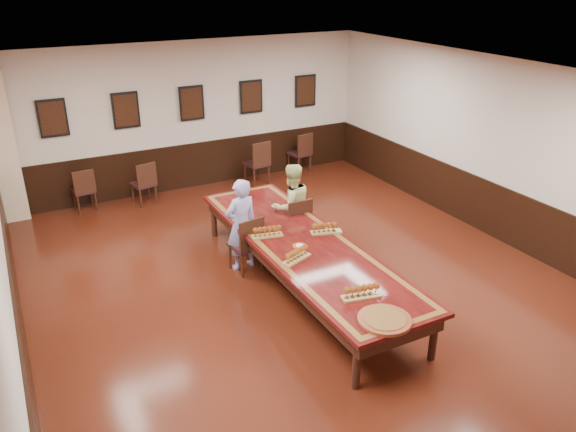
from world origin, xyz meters
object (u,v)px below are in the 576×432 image
chair_woman (294,223)px  carved_platter (385,320)px  spare_chair_c (257,162)px  spare_chair_b (143,183)px  person_woman (291,206)px  person_man (241,225)px  spare_chair_a (83,189)px  chair_man (245,243)px  spare_chair_d (300,152)px  conference_table (303,251)px

chair_woman → carved_platter: (-0.65, -3.44, 0.28)m
chair_woman → spare_chair_c: (0.79, 3.27, 0.02)m
spare_chair_b → spare_chair_c: 2.59m
person_woman → carved_platter: bearing=78.4°
person_woman → person_man: bearing=14.8°
spare_chair_a → person_woman: size_ratio=0.59×
chair_man → person_woman: person_woman is taller
chair_man → person_man: 0.31m
spare_chair_a → spare_chair_c: spare_chair_c is taller
spare_chair_a → person_woman: 4.53m
chair_man → person_man: person_man is taller
spare_chair_a → person_man: size_ratio=0.58×
spare_chair_a → spare_chair_d: (5.03, 0.04, 0.04)m
spare_chair_d → conference_table: spare_chair_d is taller
spare_chair_b → spare_chair_c: bearing=167.1°
spare_chair_d → person_woman: size_ratio=0.63×
person_woman → conference_table: bearing=68.1°
chair_man → chair_woman: chair_woman is taller
chair_woman → spare_chair_d: (2.06, 3.55, -0.01)m
chair_man → spare_chair_a: (-1.91, 3.82, -0.04)m
chair_woman → carved_platter: size_ratio=1.22×
chair_man → spare_chair_d: size_ratio=1.00×
chair_woman → spare_chair_a: size_ratio=1.09×
spare_chair_b → person_woman: person_woman is taller
chair_man → spare_chair_a: bearing=-72.6°
chair_woman → person_woman: (-0.00, 0.10, 0.28)m
spare_chair_c → person_woman: bearing=68.2°
chair_woman → spare_chair_b: size_ratio=1.07×
conference_table → spare_chair_c: bearing=74.0°
spare_chair_a → person_man: (1.89, -3.72, 0.33)m
spare_chair_b → conference_table: (1.31, -4.50, 0.15)m
spare_chair_a → chair_man: bearing=111.0°
conference_table → carved_platter: size_ratio=6.24×
spare_chair_c → conference_table: 4.65m
person_woman → chair_man: bearing=20.0°
spare_chair_b → spare_chair_d: (3.86, 0.25, 0.03)m
spare_chair_c → person_man: 3.96m
spare_chair_d → carved_platter: spare_chair_d is taller
spare_chair_a → spare_chair_d: size_ratio=0.93×
spare_chair_d → conference_table: (-2.55, -4.75, 0.13)m
spare_chair_a → conference_table: (2.48, -4.71, 0.16)m
spare_chair_b → carved_platter: 6.84m
conference_table → chair_man: bearing=122.9°
person_man → conference_table: size_ratio=0.31×
chair_woman → person_man: 1.14m
carved_platter → spare_chair_d: bearing=68.8°
spare_chair_b → spare_chair_d: size_ratio=0.95×
spare_chair_b → person_man: person_man is taller
spare_chair_c → carved_platter: (-1.44, -6.71, 0.26)m
chair_woman → spare_chair_d: 4.10m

